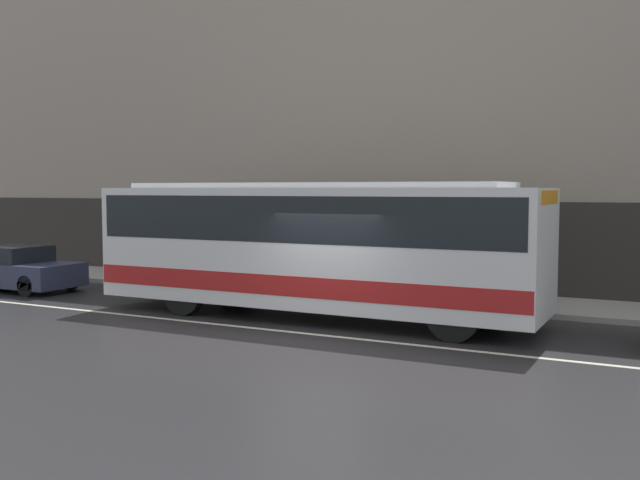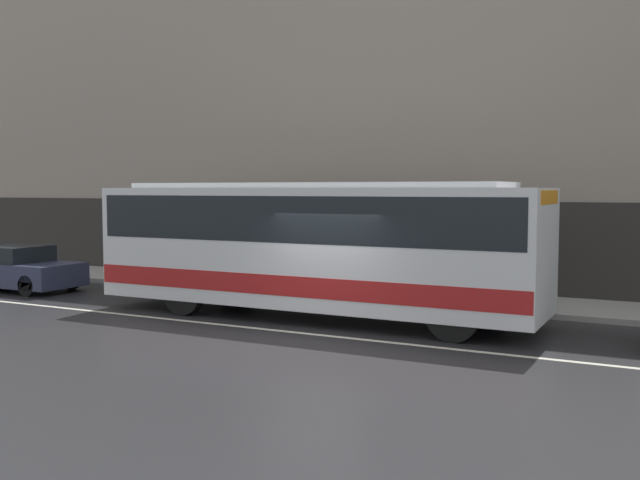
# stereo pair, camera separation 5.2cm
# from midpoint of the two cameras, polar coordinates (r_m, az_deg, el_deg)

# --- Properties ---
(ground_plane) EXTENTS (60.00, 60.00, 0.00)m
(ground_plane) POSITION_cam_midpoint_polar(r_m,az_deg,el_deg) (14.91, -0.26, -7.58)
(ground_plane) COLOR #262628
(sidewalk) EXTENTS (60.00, 2.81, 0.14)m
(sidewalk) POSITION_cam_midpoint_polar(r_m,az_deg,el_deg) (19.78, 7.01, -4.51)
(sidewalk) COLOR #A09E99
(sidewalk) RESTS_ON ground_plane
(building_facade) EXTENTS (60.00, 0.35, 10.69)m
(building_facade) POSITION_cam_midpoint_polar(r_m,az_deg,el_deg) (21.13, 8.61, 9.86)
(building_facade) COLOR gray
(building_facade) RESTS_ON ground_plane
(lane_stripe) EXTENTS (54.00, 0.14, 0.01)m
(lane_stripe) POSITION_cam_midpoint_polar(r_m,az_deg,el_deg) (14.91, -0.26, -7.57)
(lane_stripe) COLOR beige
(lane_stripe) RESTS_ON ground_plane
(transit_bus) EXTENTS (10.65, 2.61, 3.17)m
(transit_bus) POSITION_cam_midpoint_polar(r_m,az_deg,el_deg) (16.67, -0.43, -0.15)
(transit_bus) COLOR white
(transit_bus) RESTS_ON ground_plane
(sedan_dark_behind) EXTENTS (4.32, 1.79, 1.32)m
(sedan_dark_behind) POSITION_cam_midpoint_polar(r_m,az_deg,el_deg) (23.32, -23.25, -2.12)
(sedan_dark_behind) COLOR #2D334C
(sedan_dark_behind) RESTS_ON ground_plane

